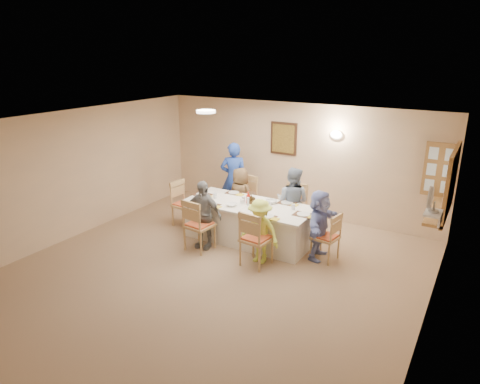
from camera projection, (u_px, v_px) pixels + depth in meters
The scene contains 49 objects.
ground at pixel (207, 277), 7.03m from camera, with size 7.00×7.00×0.00m, color #8E7258.
room_walls at pixel (205, 190), 6.55m from camera, with size 7.00×7.00×7.00m.
wall_picture at pixel (284, 139), 9.47m from camera, with size 0.62×0.05×0.72m.
wall_sconce at pixel (336, 135), 8.81m from camera, with size 0.26×0.09×0.18m, color white.
ceiling_light at pixel (206, 111), 7.97m from camera, with size 0.36×0.36×0.05m, color white.
serving_hatch at pixel (451, 183), 6.96m from camera, with size 0.06×1.50×1.15m, color olive.
hatch_sill at pixel (438, 211), 7.19m from camera, with size 0.30×1.50×0.05m, color olive.
shutter_door at pixel (440, 170), 7.71m from camera, with size 0.55×0.04×1.00m, color olive.
fan_shelf at pixel (433, 213), 5.93m from camera, with size 0.22×0.36×0.03m, color white.
desk_fan at pixel (432, 202), 5.90m from camera, with size 0.30×0.30×0.28m, color #A5A5A8, non-canonical shape.
dining_table at pixel (249, 222), 8.29m from camera, with size 2.49×1.05×0.76m, color white.
chair_back_left at pixel (243, 199), 9.19m from camera, with size 0.49×0.49×1.01m, color tan, non-canonical shape.
chair_back_right at pixel (294, 210), 8.61m from camera, with size 0.48×0.48×1.00m, color tan, non-canonical shape.
chair_front_left at pixel (199, 224), 7.89m from camera, with size 0.48×0.48×1.01m, color tan, non-canonical shape.
chair_front_right at pixel (256, 238), 7.30m from camera, with size 0.48×0.48×1.01m, color tan, non-canonical shape.
chair_left_end at pixel (185, 204), 9.01m from camera, with size 0.46×0.46×0.96m, color tan, non-canonical shape.
chair_right_end at pixel (326, 236), 7.52m from camera, with size 0.43×0.43×0.89m, color tan, non-canonical shape.
diner_back_left at pixel (240, 196), 9.06m from camera, with size 0.65×0.47×1.23m, color brown.
diner_back_right at pixel (292, 202), 8.45m from camera, with size 0.69×0.54×1.41m, color #7A89A2.
diner_front_left at pixel (203, 215), 7.94m from camera, with size 0.79×0.38×1.31m, color gray.
diner_front_right at pixel (260, 231), 7.38m from camera, with size 0.78×0.49×1.16m, color #E0F353.
diner_right_end at pixel (319, 225), 7.52m from camera, with size 0.44×1.20×1.27m, color #8797DB.
caregiver at pixel (234, 178), 9.60m from camera, with size 0.71×0.63×1.65m, color #2546AD.
placemat_fl at pixel (211, 205), 8.12m from camera, with size 0.34×0.25×0.01m, color #472B19.
plate_fl at pixel (211, 204), 8.11m from camera, with size 0.25×0.25×0.02m, color white.
napkin_fl at pixel (217, 207), 7.98m from camera, with size 0.14×0.14×0.01m, color yellow.
placemat_fr at pixel (267, 217), 7.53m from camera, with size 0.33×0.24×0.01m, color #472B19.
plate_fr at pixel (267, 216), 7.53m from camera, with size 0.25×0.25×0.02m, color white.
napkin_fr at pixel (275, 219), 7.40m from camera, with size 0.14×0.14×0.01m, color yellow.
placemat_bl at pixel (234, 193), 8.80m from camera, with size 0.32×0.24×0.01m, color #472B19.
plate_bl at pixel (234, 192), 8.80m from camera, with size 0.22×0.22×0.01m, color white.
napkin_bl at pixel (240, 195), 8.67m from camera, with size 0.14×0.14×0.01m, color yellow.
placemat_br at pixel (287, 203), 8.22m from camera, with size 0.34×0.25×0.01m, color #472B19.
plate_br at pixel (287, 202), 8.22m from camera, with size 0.23×0.23×0.01m, color white.
napkin_br at pixel (295, 205), 8.09m from camera, with size 0.13×0.13×0.01m, color yellow.
placemat_le at pixel (202, 195), 8.70m from camera, with size 0.38×0.28×0.01m, color #472B19.
plate_le at pixel (202, 194), 8.70m from camera, with size 0.24×0.24×0.01m, color white.
napkin_le at pixel (208, 196), 8.57m from camera, with size 0.14×0.14×0.01m, color yellow.
placemat_re at pixel (304, 215), 7.62m from camera, with size 0.36×0.27×0.01m, color #472B19.
plate_re at pixel (304, 214), 7.62m from camera, with size 0.24×0.24×0.02m, color white.
napkin_re at pixel (312, 217), 7.49m from camera, with size 0.13×0.13×0.01m, color yellow.
teacup_a at pixel (206, 200), 8.28m from camera, with size 0.13×0.13×0.08m, color white.
teacup_b at pixel (280, 197), 8.42m from camera, with size 0.10×0.10×0.08m, color white.
bowl_a at pixel (232, 205), 8.06m from camera, with size 0.21×0.21×0.05m, color white.
bowl_b at pixel (271, 202), 8.20m from camera, with size 0.22×0.22×0.06m, color white.
condiment_ketchup at pixel (248, 197), 8.18m from camera, with size 0.10×0.10×0.23m, color red.
condiment_brown at pixel (251, 199), 8.16m from camera, with size 0.12×0.12×0.19m, color #3E2A10.
condiment_malt at pixel (254, 202), 8.04m from camera, with size 0.17×0.17×0.17m, color #3E2A10.
drinking_glass at pixel (244, 199), 8.26m from camera, with size 0.07×0.07×0.10m, color silver.
Camera 1 is at (3.65, -5.09, 3.53)m, focal length 32.00 mm.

